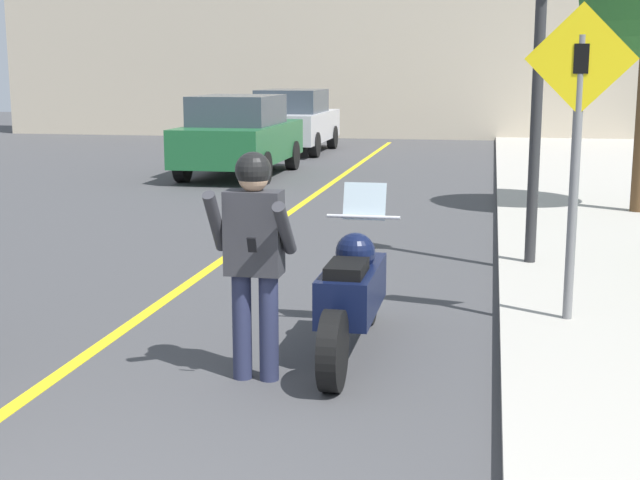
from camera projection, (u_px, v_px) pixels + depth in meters
road_center_line at (206, 271)px, 9.92m from camera, size 0.12×36.00×0.01m
building_backdrop at (417, 6)px, 28.30m from camera, size 28.00×1.20×8.34m
motorcycle at (352, 292)px, 6.99m from camera, size 0.62×2.30×1.27m
person_biker at (254, 244)px, 6.28m from camera, size 0.59×0.46×1.65m
crossing_sign at (577, 133)px, 7.36m from camera, size 0.91×0.08×2.65m
traffic_light at (541, 23)px, 9.41m from camera, size 0.26×0.30×3.72m
parked_car_green at (240, 135)px, 18.65m from camera, size 1.88×4.20×1.68m
parked_car_silver at (293, 121)px, 23.90m from camera, size 1.88×4.20×1.68m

